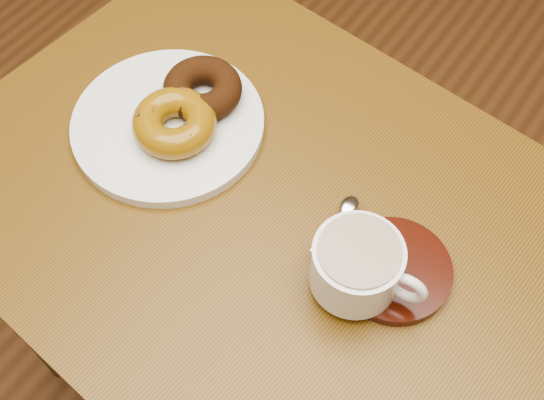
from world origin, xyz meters
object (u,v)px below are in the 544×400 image
Objects in this scene: donut_plate at (168,124)px; saucer at (394,270)px; coffee_cup at (358,266)px; cafe_table at (260,247)px.

donut_plate is 0.35m from saucer.
donut_plate is at bearing 163.85° from coffee_cup.
cafe_table is 3.40× the size of donut_plate.
saucer reaches higher than cafe_table.
donut_plate is at bearing 176.99° from cafe_table.
saucer is 0.07m from coffee_cup.
coffee_cup reaches higher than saucer.
donut_plate is 1.89× the size of saucer.
coffee_cup is (0.16, -0.03, 0.17)m from cafe_table.
saucer is at bearing 8.27° from cafe_table.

